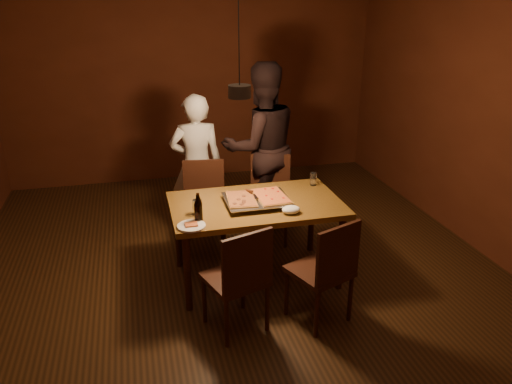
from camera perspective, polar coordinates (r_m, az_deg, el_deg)
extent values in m
plane|color=#3C2310|center=(4.63, -1.62, -10.40)|extent=(6.00, 6.00, 0.00)
plane|color=#572514|center=(6.96, -7.31, 12.83)|extent=(5.00, 0.00, 5.00)
plane|color=#572514|center=(5.19, 26.50, 7.66)|extent=(0.00, 6.00, 6.00)
cube|color=brown|center=(4.40, 0.00, -1.51)|extent=(1.50, 0.90, 0.05)
cylinder|color=#38190F|center=(4.15, -7.84, -9.14)|extent=(0.06, 0.06, 0.70)
cylinder|color=#38190F|center=(4.46, 9.63, -6.91)|extent=(0.06, 0.06, 0.70)
cylinder|color=#38190F|center=(4.80, -8.91, -4.68)|extent=(0.06, 0.06, 0.70)
cylinder|color=#38190F|center=(5.07, 6.34, -3.05)|extent=(0.06, 0.06, 0.70)
cube|color=#38190F|center=(5.07, -5.86, -2.00)|extent=(0.47, 0.47, 0.04)
cube|color=#38190F|center=(5.16, -6.00, 1.29)|extent=(0.42, 0.08, 0.45)
cube|color=#38190F|center=(5.23, 1.52, -1.13)|extent=(0.53, 0.53, 0.04)
cube|color=#38190F|center=(5.32, 1.65, 2.05)|extent=(0.41, 0.16, 0.45)
cube|color=#38190F|center=(3.88, -2.43, -9.91)|extent=(0.53, 0.53, 0.04)
cube|color=#38190F|center=(3.62, -0.95, -8.02)|extent=(0.41, 0.16, 0.45)
cube|color=#38190F|center=(4.01, 7.25, -8.97)|extent=(0.54, 0.54, 0.04)
cube|color=#38190F|center=(3.77, 9.38, -7.00)|extent=(0.40, 0.18, 0.45)
cube|color=silver|center=(4.36, 0.11, -1.06)|extent=(0.55, 0.45, 0.05)
cube|color=maroon|center=(4.32, -1.67, -0.80)|extent=(0.27, 0.40, 0.02)
cube|color=gold|center=(4.38, 1.70, -0.46)|extent=(0.28, 0.43, 0.02)
cylinder|color=black|center=(4.03, -6.64, -2.43)|extent=(0.06, 0.06, 0.15)
cone|color=black|center=(3.99, -6.71, -0.93)|extent=(0.06, 0.06, 0.08)
cylinder|color=black|center=(4.04, -6.58, -2.33)|extent=(0.06, 0.06, 0.16)
cone|color=black|center=(3.99, -6.65, -0.74)|extent=(0.06, 0.06, 0.09)
cylinder|color=silver|center=(4.18, -6.74, -1.71)|extent=(0.08, 0.08, 0.12)
cylinder|color=silver|center=(4.80, 6.56, 1.48)|extent=(0.06, 0.06, 0.12)
cylinder|color=white|center=(3.98, -7.40, -3.88)|extent=(0.23, 0.23, 0.02)
cube|color=gold|center=(3.97, -7.41, -3.70)|extent=(0.10, 0.08, 0.01)
ellipsoid|color=white|center=(4.18, 4.02, -2.03)|extent=(0.16, 0.12, 0.07)
imported|color=silver|center=(5.36, -6.79, 3.09)|extent=(0.58, 0.40, 1.52)
imported|color=black|center=(5.43, 0.62, 5.16)|extent=(0.96, 0.79, 1.82)
cylinder|color=black|center=(3.98, -1.89, 11.41)|extent=(0.18, 0.18, 0.10)
cylinder|color=black|center=(3.92, -2.00, 19.33)|extent=(0.01, 0.01, 1.00)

